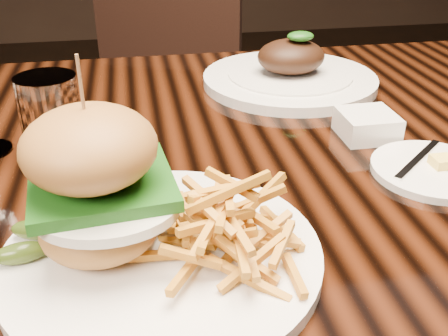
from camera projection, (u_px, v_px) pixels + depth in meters
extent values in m
cube|color=black|center=(216.00, 157.00, 0.75)|extent=(1.60, 0.90, 0.04)
cylinder|color=white|center=(162.00, 254.00, 0.51)|extent=(0.31, 0.31, 0.01)
ellipsoid|color=#AE7938|center=(100.00, 226.00, 0.50)|extent=(0.11, 0.11, 0.05)
ellipsoid|color=silver|center=(108.00, 209.00, 0.47)|extent=(0.13, 0.10, 0.01)
ellipsoid|color=#FFA80D|center=(133.00, 210.00, 0.46)|extent=(0.02, 0.02, 0.01)
cube|color=#195A16|center=(95.00, 189.00, 0.48)|extent=(0.14, 0.13, 0.01)
ellipsoid|color=brown|center=(89.00, 147.00, 0.46)|extent=(0.12, 0.12, 0.07)
cylinder|color=olive|center=(84.00, 109.00, 0.44)|extent=(0.00, 0.00, 0.09)
ellipsoid|color=#253C10|center=(21.00, 253.00, 0.49)|extent=(0.05, 0.03, 0.02)
ellipsoid|color=#253C10|center=(36.00, 230.00, 0.52)|extent=(0.05, 0.03, 0.02)
cylinder|color=white|center=(433.00, 170.00, 0.67)|extent=(0.16, 0.16, 0.01)
cube|color=#FED952|center=(442.00, 162.00, 0.67)|extent=(0.03, 0.03, 0.01)
cube|color=silver|center=(418.00, 159.00, 0.68)|extent=(0.11, 0.10, 0.00)
cube|color=white|center=(367.00, 125.00, 0.76)|extent=(0.10, 0.10, 0.04)
cylinder|color=white|center=(51.00, 115.00, 0.70)|extent=(0.08, 0.08, 0.11)
cylinder|color=white|center=(290.00, 80.00, 0.96)|extent=(0.32, 0.32, 0.02)
cylinder|color=white|center=(290.00, 79.00, 0.96)|extent=(0.23, 0.23, 0.02)
ellipsoid|color=black|center=(291.00, 57.00, 0.94)|extent=(0.12, 0.10, 0.06)
ellipsoid|color=#195A16|center=(300.00, 36.00, 0.91)|extent=(0.05, 0.03, 0.02)
cube|color=black|center=(154.00, 120.00, 1.57)|extent=(0.59, 0.59, 0.06)
cube|color=black|center=(168.00, 20.00, 1.63)|extent=(0.45, 0.21, 0.50)
cylinder|color=black|center=(78.00, 211.00, 1.54)|extent=(0.04, 0.04, 0.45)
cylinder|color=black|center=(204.00, 224.00, 1.49)|extent=(0.04, 0.04, 0.45)
cylinder|color=black|center=(122.00, 153.00, 1.87)|extent=(0.04, 0.04, 0.45)
cylinder|color=black|center=(226.00, 162.00, 1.81)|extent=(0.04, 0.04, 0.45)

